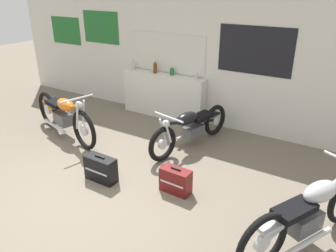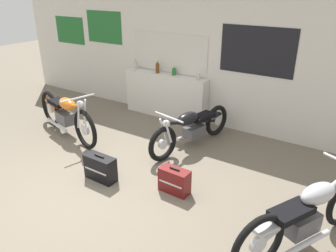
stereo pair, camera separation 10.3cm
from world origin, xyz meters
name	(u,v)px [view 2 (the right image)]	position (x,y,z in m)	size (l,w,h in m)	color
ground_plane	(81,195)	(0.00, 0.00, 0.00)	(24.00, 24.00, 0.00)	#706656
wall_back	(195,55)	(-0.02, 3.33, 1.40)	(10.00, 0.07, 2.80)	silver
sill_counter	(165,96)	(-0.63, 3.15, 0.48)	(1.96, 0.28, 0.96)	silver
bottle_leftmost	(135,65)	(-1.42, 3.13, 1.07)	(0.09, 0.09, 0.23)	#B7B2A8
bottle_left_center	(157,67)	(-0.83, 3.15, 1.09)	(0.08, 0.08, 0.28)	#5B3814
bottle_center	(174,71)	(-0.44, 3.19, 1.05)	(0.09, 0.09, 0.18)	#23662D
bottle_right_center	(198,76)	(0.17, 3.15, 1.04)	(0.07, 0.07, 0.16)	#B7B2A8
motorcycle_orange	(66,114)	(-1.69, 1.27, 0.44)	(2.12, 0.78, 0.93)	black
motorcycle_black	(192,127)	(0.58, 2.17, 0.39)	(0.71, 2.02, 0.76)	black
motorcycle_silver	(308,214)	(2.85, 0.70, 0.44)	(1.08, 1.96, 0.91)	black
hard_case_black	(100,168)	(-0.04, 0.46, 0.20)	(0.51, 0.22, 0.42)	black
hard_case_darkred	(174,181)	(1.07, 0.80, 0.18)	(0.45, 0.23, 0.39)	maroon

